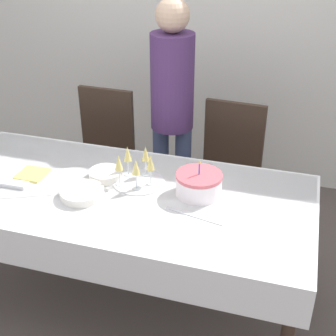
{
  "coord_description": "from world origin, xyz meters",
  "views": [
    {
      "loc": [
        0.85,
        -1.91,
        2.05
      ],
      "look_at": [
        0.25,
        0.1,
        0.88
      ],
      "focal_mm": 50.0,
      "sensor_mm": 36.0,
      "label": 1
    }
  ],
  "objects_px": {
    "dining_chair_far_left": "(102,152)",
    "plate_stack_dessert": "(106,174)",
    "birthday_cake": "(199,184)",
    "person_standing": "(172,100)",
    "dining_chair_far_right": "(228,170)",
    "champagne_tray": "(137,168)",
    "plate_stack_main": "(82,193)"
  },
  "relations": [
    {
      "from": "dining_chair_far_right",
      "to": "person_standing",
      "type": "relative_size",
      "value": 0.61
    },
    {
      "from": "dining_chair_far_right",
      "to": "birthday_cake",
      "type": "distance_m",
      "value": 0.75
    },
    {
      "from": "dining_chair_far_right",
      "to": "birthday_cake",
      "type": "xyz_separation_m",
      "value": [
        -0.04,
        -0.69,
        0.28
      ]
    },
    {
      "from": "champagne_tray",
      "to": "person_standing",
      "type": "height_order",
      "value": "person_standing"
    },
    {
      "from": "birthday_cake",
      "to": "person_standing",
      "type": "xyz_separation_m",
      "value": [
        -0.36,
        0.74,
        0.14
      ]
    },
    {
      "from": "person_standing",
      "to": "dining_chair_far_right",
      "type": "bearing_deg",
      "value": -7.03
    },
    {
      "from": "plate_stack_dessert",
      "to": "birthday_cake",
      "type": "bearing_deg",
      "value": -1.97
    },
    {
      "from": "plate_stack_dessert",
      "to": "person_standing",
      "type": "xyz_separation_m",
      "value": [
        0.17,
        0.73,
        0.18
      ]
    },
    {
      "from": "birthday_cake",
      "to": "champagne_tray",
      "type": "height_order",
      "value": "birthday_cake"
    },
    {
      "from": "dining_chair_far_right",
      "to": "champagne_tray",
      "type": "height_order",
      "value": "dining_chair_far_right"
    },
    {
      "from": "person_standing",
      "to": "dining_chair_far_left",
      "type": "bearing_deg",
      "value": -174.37
    },
    {
      "from": "dining_chair_far_left",
      "to": "birthday_cake",
      "type": "xyz_separation_m",
      "value": [
        0.86,
        -0.69,
        0.28
      ]
    },
    {
      "from": "dining_chair_far_left",
      "to": "person_standing",
      "type": "distance_m",
      "value": 0.66
    },
    {
      "from": "dining_chair_far_right",
      "to": "person_standing",
      "type": "bearing_deg",
      "value": 172.97
    },
    {
      "from": "person_standing",
      "to": "plate_stack_main",
      "type": "bearing_deg",
      "value": -102.22
    },
    {
      "from": "dining_chair_far_left",
      "to": "birthday_cake",
      "type": "distance_m",
      "value": 1.14
    },
    {
      "from": "plate_stack_main",
      "to": "birthday_cake",
      "type": "bearing_deg",
      "value": 19.22
    },
    {
      "from": "birthday_cake",
      "to": "person_standing",
      "type": "bearing_deg",
      "value": 115.81
    },
    {
      "from": "dining_chair_far_left",
      "to": "birthday_cake",
      "type": "height_order",
      "value": "dining_chair_far_left"
    },
    {
      "from": "dining_chair_far_left",
      "to": "champagne_tray",
      "type": "xyz_separation_m",
      "value": [
        0.52,
        -0.67,
        0.31
      ]
    },
    {
      "from": "birthday_cake",
      "to": "plate_stack_main",
      "type": "bearing_deg",
      "value": -160.78
    },
    {
      "from": "dining_chair_far_left",
      "to": "plate_stack_dessert",
      "type": "bearing_deg",
      "value": -63.6
    },
    {
      "from": "birthday_cake",
      "to": "dining_chair_far_right",
      "type": "bearing_deg",
      "value": 86.5
    },
    {
      "from": "dining_chair_far_left",
      "to": "person_standing",
      "type": "xyz_separation_m",
      "value": [
        0.5,
        0.05,
        0.43
      ]
    },
    {
      "from": "birthday_cake",
      "to": "plate_stack_main",
      "type": "relative_size",
      "value": 1.07
    },
    {
      "from": "dining_chair_far_left",
      "to": "champagne_tray",
      "type": "distance_m",
      "value": 0.9
    },
    {
      "from": "dining_chair_far_right",
      "to": "birthday_cake",
      "type": "bearing_deg",
      "value": -93.5
    },
    {
      "from": "dining_chair_far_left",
      "to": "plate_stack_dessert",
      "type": "relative_size",
      "value": 5.25
    },
    {
      "from": "birthday_cake",
      "to": "plate_stack_dessert",
      "type": "distance_m",
      "value": 0.53
    },
    {
      "from": "dining_chair_far_right",
      "to": "person_standing",
      "type": "distance_m",
      "value": 0.59
    },
    {
      "from": "birthday_cake",
      "to": "person_standing",
      "type": "height_order",
      "value": "person_standing"
    },
    {
      "from": "champagne_tray",
      "to": "plate_stack_dessert",
      "type": "xyz_separation_m",
      "value": [
        -0.18,
        -0.0,
        -0.06
      ]
    }
  ]
}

